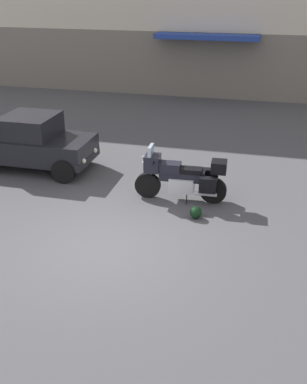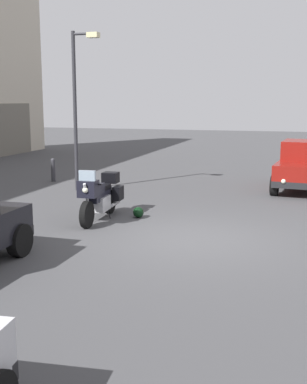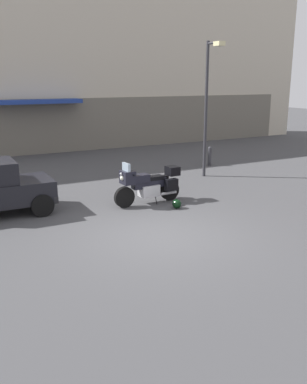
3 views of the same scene
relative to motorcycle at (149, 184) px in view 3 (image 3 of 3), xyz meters
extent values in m
plane|color=#424244|center=(-1.08, -2.62, -0.62)|extent=(80.00, 80.00, 0.00)
cube|color=beige|center=(-1.08, 11.90, 4.92)|extent=(35.10, 2.40, 11.07)
cube|color=#6D675C|center=(-1.08, 10.68, 0.78)|extent=(31.59, 0.12, 2.80)
cube|color=navy|center=(-0.98, 10.25, 2.08)|extent=(4.40, 1.10, 0.20)
cylinder|color=black|center=(-0.85, -0.04, -0.30)|extent=(0.65, 0.17, 0.64)
cylinder|color=black|center=(0.76, 0.04, -0.30)|extent=(0.65, 0.17, 0.64)
cylinder|color=#B7B7BC|center=(-0.83, -0.04, 0.13)|extent=(0.33, 0.08, 0.68)
cube|color=#B7B7BC|center=(-0.01, 0.00, -0.20)|extent=(0.62, 0.43, 0.36)
cube|color=black|center=(-0.01, 0.00, 0.04)|extent=(1.11, 0.33, 0.28)
cube|color=black|center=(-0.31, -0.01, 0.22)|extent=(0.54, 0.36, 0.24)
cube|color=black|center=(0.19, 0.01, 0.18)|extent=(0.57, 0.33, 0.12)
cube|color=black|center=(-0.73, -0.03, 0.30)|extent=(0.38, 0.46, 0.40)
cube|color=#8C9EAD|center=(-0.77, -0.03, 0.60)|extent=(0.10, 0.40, 0.28)
sphere|color=#EAEACC|center=(-0.91, -0.04, 0.30)|extent=(0.14, 0.14, 0.14)
cylinder|color=black|center=(-0.65, -0.03, 0.40)|extent=(0.07, 0.62, 0.04)
cylinder|color=#B7B7BC|center=(0.60, -0.17, -0.32)|extent=(0.55, 0.12, 0.09)
cube|color=black|center=(0.66, -0.25, -0.04)|extent=(0.41, 0.22, 0.36)
cube|color=black|center=(0.63, 0.31, -0.04)|extent=(0.41, 0.22, 0.36)
cube|color=black|center=(0.86, 0.04, 0.33)|extent=(0.38, 0.42, 0.28)
cylinder|color=black|center=(0.15, -0.17, -0.47)|extent=(0.03, 0.13, 0.29)
sphere|color=black|center=(0.50, -0.86, -0.48)|extent=(0.28, 0.28, 0.28)
cube|color=#8C9EAD|center=(-3.85, 1.02, 0.64)|extent=(0.06, 1.33, 0.51)
cube|color=black|center=(-2.85, 1.02, -0.20)|extent=(0.12, 1.56, 0.20)
cylinder|color=black|center=(-3.24, 1.76, -0.30)|extent=(0.64, 0.22, 0.64)
cylinder|color=black|center=(-3.25, 0.28, -0.30)|extent=(0.64, 0.22, 0.64)
sphere|color=silver|center=(-2.80, 1.45, -0.08)|extent=(0.14, 0.14, 0.14)
sphere|color=silver|center=(-2.80, 0.59, -0.08)|extent=(0.14, 0.14, 0.14)
cylinder|color=#2D2D33|center=(3.72, 2.40, 1.95)|extent=(0.12, 0.12, 5.14)
cylinder|color=#2D2D33|center=(3.72, 2.05, 4.42)|extent=(0.08, 0.70, 0.08)
cube|color=beige|center=(3.72, 1.70, 4.37)|extent=(0.28, 0.36, 0.16)
cylinder|color=#333338|center=(5.15, 4.05, -0.23)|extent=(0.16, 0.16, 0.78)
sphere|color=#333338|center=(5.15, 4.05, 0.16)|extent=(0.16, 0.16, 0.16)
camera|label=1|loc=(1.86, -10.23, 4.43)|focal=43.68mm
camera|label=2|loc=(-11.44, -4.92, 2.35)|focal=47.04mm
camera|label=3|loc=(-5.76, -11.21, 3.13)|focal=39.24mm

